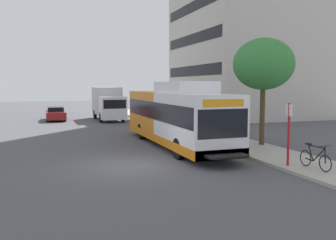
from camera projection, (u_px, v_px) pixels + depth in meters
ground_plane at (102, 139)px, 23.12m from camera, size 120.00×120.00×0.00m
sidewalk_curb at (215, 137)px, 23.53m from camera, size 3.00×56.00×0.14m
transit_bus at (176, 116)px, 20.48m from camera, size 2.58×12.25×3.65m
bus_stop_sign_pole at (289, 129)px, 14.85m from camera, size 0.10×0.36×2.60m
bicycle_parked at (315, 158)px, 14.35m from camera, size 0.52×1.76×1.02m
street_tree_near_stop at (263, 64)px, 19.86m from camera, size 3.34×3.34×5.90m
parked_car_far_lane at (56, 114)px, 35.70m from camera, size 1.80×4.50×1.33m
box_truck_background at (108, 103)px, 36.07m from camera, size 2.32×7.01×3.25m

